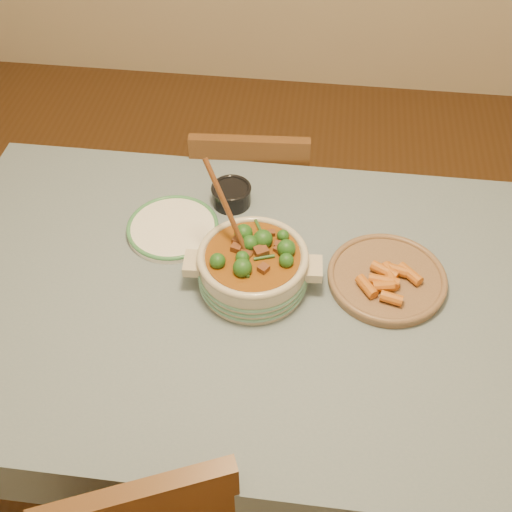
{
  "coord_description": "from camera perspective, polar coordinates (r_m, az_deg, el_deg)",
  "views": [
    {
      "loc": [
        0.18,
        -1.06,
        2.05
      ],
      "look_at": [
        0.04,
        0.04,
        0.85
      ],
      "focal_mm": 45.0,
      "sensor_mm": 36.0,
      "label": 1
    }
  ],
  "objects": [
    {
      "name": "floor",
      "position": [
        2.32,
        -1.27,
        -15.21
      ],
      "size": [
        4.5,
        4.5,
        0.0
      ],
      "primitive_type": "plane",
      "color": "#4F3016",
      "rests_on": "ground"
    },
    {
      "name": "dining_table",
      "position": [
        1.76,
        -1.62,
        -5.07
      ],
      "size": [
        1.68,
        1.08,
        0.76
      ],
      "color": "brown",
      "rests_on": "floor"
    },
    {
      "name": "stew_casserole",
      "position": [
        1.65,
        -0.29,
        -0.86
      ],
      "size": [
        0.36,
        0.29,
        0.34
      ],
      "rotation": [
        0.0,
        0.0,
        0.06
      ],
      "color": "beige",
      "rests_on": "dining_table"
    },
    {
      "name": "white_plate",
      "position": [
        1.84,
        -7.41,
        2.51
      ],
      "size": [
        0.33,
        0.33,
        0.02
      ],
      "rotation": [
        0.0,
        0.0,
        -0.3
      ],
      "color": "white",
      "rests_on": "dining_table"
    },
    {
      "name": "condiment_bowl",
      "position": [
        1.9,
        -2.21,
        5.54
      ],
      "size": [
        0.15,
        0.15,
        0.06
      ],
      "rotation": [
        0.0,
        0.0,
        0.34
      ],
      "color": "black",
      "rests_on": "dining_table"
    },
    {
      "name": "fried_plate",
      "position": [
        1.73,
        11.58,
        -1.82
      ],
      "size": [
        0.39,
        0.39,
        0.05
      ],
      "rotation": [
        0.0,
        0.0,
        0.31
      ],
      "color": "#8C6A4D",
      "rests_on": "dining_table"
    },
    {
      "name": "chair_far",
      "position": [
        2.35,
        -0.37,
        4.8
      ],
      "size": [
        0.41,
        0.41,
        0.83
      ],
      "rotation": [
        0.0,
        0.0,
        3.21
      ],
      "color": "brown",
      "rests_on": "floor"
    }
  ]
}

